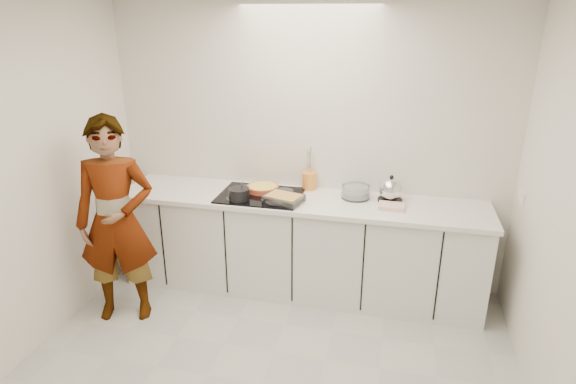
% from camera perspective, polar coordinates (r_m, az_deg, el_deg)
% --- Properties ---
extents(wall_back, '(3.60, 0.00, 2.60)m').
position_cam_1_polar(wall_back, '(4.38, 2.29, 5.48)').
color(wall_back, silver).
rests_on(wall_back, ground).
extents(wall_left, '(0.00, 3.20, 2.60)m').
position_cam_1_polar(wall_left, '(3.81, -30.64, 0.22)').
color(wall_left, silver).
rests_on(wall_left, ground).
extents(base_cabinets, '(3.20, 0.58, 0.87)m').
position_cam_1_polar(base_cabinets, '(4.40, 1.33, -6.54)').
color(base_cabinets, silver).
rests_on(base_cabinets, floor).
extents(countertop, '(3.24, 0.64, 0.04)m').
position_cam_1_polar(countertop, '(4.21, 1.38, -1.02)').
color(countertop, white).
rests_on(countertop, base_cabinets).
extents(hob, '(0.72, 0.54, 0.01)m').
position_cam_1_polar(hob, '(4.26, -3.29, -0.39)').
color(hob, black).
rests_on(hob, countertop).
extents(tart_dish, '(0.33, 0.33, 0.05)m').
position_cam_1_polar(tart_dish, '(4.34, -3.00, 0.50)').
color(tart_dish, '#C54C2F').
rests_on(tart_dish, hob).
extents(saucepan, '(0.23, 0.23, 0.17)m').
position_cam_1_polar(saucepan, '(4.14, -5.82, -0.24)').
color(saucepan, black).
rests_on(saucepan, hob).
extents(baking_dish, '(0.36, 0.30, 0.06)m').
position_cam_1_polar(baking_dish, '(4.08, -0.50, -0.72)').
color(baking_dish, silver).
rests_on(baking_dish, hob).
extents(mixing_bowl, '(0.29, 0.29, 0.11)m').
position_cam_1_polar(mixing_bowl, '(4.23, 8.02, -0.03)').
color(mixing_bowl, silver).
rests_on(mixing_bowl, countertop).
extents(tea_towel, '(0.21, 0.16, 0.03)m').
position_cam_1_polar(tea_towel, '(4.08, 12.16, -1.68)').
color(tea_towel, white).
rests_on(tea_towel, countertop).
extents(kettle, '(0.28, 0.28, 0.24)m').
position_cam_1_polar(kettle, '(4.19, 12.07, 0.19)').
color(kettle, black).
rests_on(kettle, countertop).
extents(utensil_crock, '(0.15, 0.15, 0.16)m').
position_cam_1_polar(utensil_crock, '(4.40, 2.54, 1.34)').
color(utensil_crock, orange).
rests_on(utensil_crock, countertop).
extents(cook, '(0.72, 0.59, 1.72)m').
position_cam_1_polar(cook, '(4.10, -19.68, -3.33)').
color(cook, silver).
rests_on(cook, floor).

